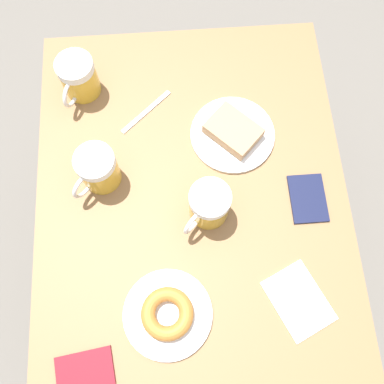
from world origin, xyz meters
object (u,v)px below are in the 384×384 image
beer_mug_left (98,170)px  beer_mug_right (209,205)px  passport_near_edge (85,372)px  plate_with_donut (167,314)px  plate_with_cake (233,133)px  beer_mug_center (78,78)px  napkin_folded (299,301)px  fork (146,112)px  passport_far_edge (308,198)px

beer_mug_left → beer_mug_right: (-0.26, 0.11, 0.00)m
beer_mug_left → passport_near_edge: (0.04, 0.46, -0.05)m
beer_mug_left → plate_with_donut: bearing=113.3°
passport_near_edge → beer_mug_left: bearing=-94.9°
plate_with_cake → passport_near_edge: plate_with_cake is taller
plate_with_cake → beer_mug_center: (0.39, -0.17, 0.04)m
beer_mug_center → napkin_folded: bearing=129.9°
beer_mug_right → napkin_folded: (-0.19, 0.23, -0.06)m
plate_with_cake → napkin_folded: 0.45m
beer_mug_right → napkin_folded: 0.30m
plate_with_cake → napkin_folded: bearing=104.1°
beer_mug_center → passport_near_edge: beer_mug_center is taller
beer_mug_right → plate_with_donut: bearing=64.7°
beer_mug_left → fork: 0.22m
plate_with_cake → beer_mug_right: size_ratio=1.90×
plate_with_cake → napkin_folded: size_ratio=1.17×
fork → passport_near_edge: size_ratio=1.01×
plate_with_cake → napkin_folded: plate_with_cake is taller
plate_with_donut → beer_mug_center: (0.20, -0.61, 0.04)m
beer_mug_center → beer_mug_left: bearing=100.8°
beer_mug_left → beer_mug_right: bearing=157.2°
plate_with_donut → passport_near_edge: (0.19, 0.11, -0.01)m
passport_near_edge → fork: bearing=-103.9°
beer_mug_left → passport_far_edge: size_ratio=0.95×
beer_mug_right → napkin_folded: size_ratio=0.62×
beer_mug_right → passport_far_edge: (-0.25, -0.02, -0.05)m
beer_mug_left → passport_far_edge: 0.52m
beer_mug_center → passport_far_edge: 0.67m
plate_with_donut → beer_mug_left: (0.15, -0.35, 0.04)m
plate_with_donut → passport_far_edge: (-0.36, -0.25, -0.01)m
passport_near_edge → passport_far_edge: size_ratio=1.08×
passport_far_edge → beer_mug_center: bearing=-32.3°
beer_mug_center → beer_mug_right: bearing=129.8°
napkin_folded → beer_mug_right: bearing=-50.0°
passport_far_edge → plate_with_donut: bearing=34.8°
plate_with_cake → fork: (0.22, -0.09, -0.01)m
beer_mug_left → passport_near_edge: size_ratio=0.88×
plate_with_donut → beer_mug_right: 0.27m
beer_mug_right → beer_mug_center: bearing=-50.2°
plate_with_cake → fork: size_ratio=1.60×
beer_mug_right → passport_near_edge: (0.30, 0.35, -0.05)m
plate_with_donut → beer_mug_left: bearing=-66.7°
plate_with_cake → beer_mug_right: 0.23m
napkin_folded → fork: (0.33, -0.52, -0.00)m
plate_with_cake → beer_mug_right: bearing=68.2°
passport_far_edge → fork: bearing=-34.9°
beer_mug_right → fork: size_ratio=0.84×
beer_mug_right → fork: (0.14, -0.29, -0.06)m
beer_mug_center → napkin_folded: 0.79m
napkin_folded → passport_far_edge: passport_far_edge is taller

